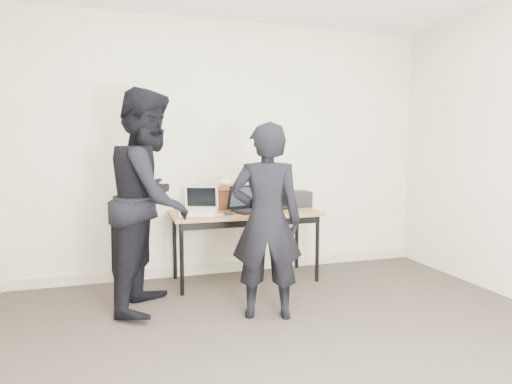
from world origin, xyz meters
name	(u,v)px	position (x,y,z in m)	size (l,w,h in m)	color
room	(320,152)	(0.00, 0.00, 1.35)	(4.60, 4.60, 2.80)	#3C342E
desk	(246,217)	(0.08, 1.89, 0.66)	(1.51, 0.67, 0.72)	brown
laptop_beige	(200,209)	(-0.40, 1.86, 0.77)	(0.43, 0.42, 0.27)	beige
laptop_center	(249,206)	(0.11, 1.88, 0.78)	(0.43, 0.43, 0.27)	black
laptop_right	(281,203)	(0.53, 2.09, 0.77)	(0.41, 0.41, 0.23)	black
leather_satchel	(223,197)	(-0.10, 2.12, 0.85)	(0.38, 0.21, 0.25)	#5C2E18
tissue	(226,183)	(-0.07, 2.12, 1.00)	(0.13, 0.10, 0.08)	white
equipment_box	(296,199)	(0.71, 2.08, 0.81)	(0.30, 0.25, 0.17)	black
power_brick	(228,214)	(-0.14, 1.72, 0.74)	(0.08, 0.05, 0.03)	black
cables	(256,211)	(0.19, 1.90, 0.72)	(0.95, 0.43, 0.01)	black
person_typist	(266,221)	(-0.02, 0.93, 0.78)	(0.57, 0.38, 1.57)	black
person_observer	(150,200)	(-0.89, 1.44, 0.93)	(0.90, 0.70, 1.86)	black
baseboard	(231,267)	(0.00, 2.23, 0.05)	(4.50, 0.03, 0.10)	#BCB49C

